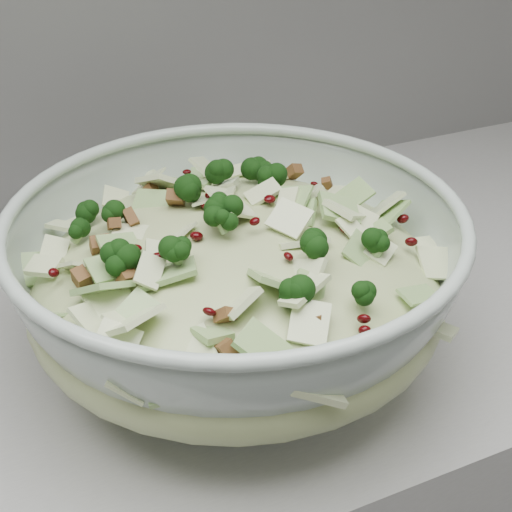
{
  "coord_description": "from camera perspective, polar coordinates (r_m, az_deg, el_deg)",
  "views": [
    {
      "loc": [
        -0.54,
        1.11,
        1.34
      ],
      "look_at": [
        -0.33,
        1.59,
        1.02
      ],
      "focal_mm": 50.0,
      "sensor_mm": 36.0,
      "label": 1
    }
  ],
  "objects": [
    {
      "name": "mixing_bowl",
      "position": [
        0.64,
        -1.57,
        -2.21
      ],
      "size": [
        0.49,
        0.49,
        0.16
      ],
      "rotation": [
        0.0,
        0.0,
        0.28
      ],
      "color": "#ACBEB2",
      "rests_on": "counter"
    },
    {
      "name": "counter",
      "position": [
        1.2,
        12.76,
        -17.15
      ],
      "size": [
        3.6,
        0.6,
        0.9
      ],
      "primitive_type": "cube",
      "color": "#AAAAA5",
      "rests_on": "floor"
    },
    {
      "name": "salad",
      "position": [
        0.63,
        -1.6,
        -0.25
      ],
      "size": [
        0.47,
        0.47,
        0.16
      ],
      "rotation": [
        0.0,
        0.0,
        0.35
      ],
      "color": "beige",
      "rests_on": "mixing_bowl"
    }
  ]
}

